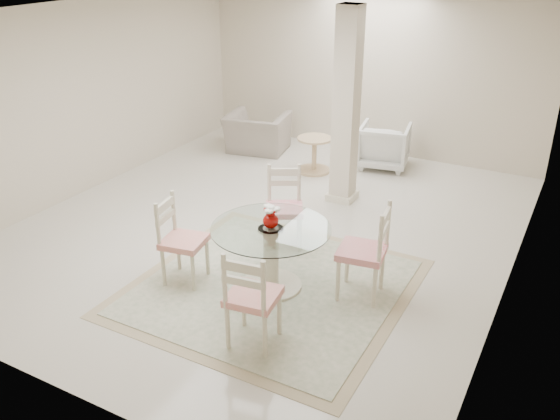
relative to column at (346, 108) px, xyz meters
The scene contains 13 objects.
ground 1.94m from the column, 111.04° to the right, with size 7.00×7.00×0.00m, color beige.
room_shell 1.48m from the column, 111.04° to the right, with size 6.02×7.02×2.71m.
column is the anchor object (origin of this frame).
area_rug 2.91m from the column, 84.15° to the right, with size 2.82×2.82×0.02m.
dining_table 2.76m from the column, 84.15° to the right, with size 1.26×1.26×0.73m.
red_vase 2.63m from the column, 84.14° to the right, with size 0.19×0.18×0.25m.
dining_chair_east 2.66m from the column, 61.13° to the right, with size 0.53×0.53×1.17m.
dining_chair_north 1.79m from the column, 93.27° to the right, with size 0.60×0.60×1.10m.
dining_chair_west 3.08m from the column, 103.60° to the right, with size 0.50×0.50×1.08m.
dining_chair_south 3.66m from the column, 80.48° to the right, with size 0.51×0.51×1.12m.
recliner_taupe 2.67m from the column, 150.27° to the left, with size 1.03×0.90×0.67m, color gray.
armchair_white 1.84m from the column, 87.48° to the left, with size 0.77×0.79×0.72m, color white.
side_table 1.58m from the column, 136.39° to the left, with size 0.55×0.55×0.57m.
Camera 1 is at (3.47, -6.03, 3.49)m, focal length 38.00 mm.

